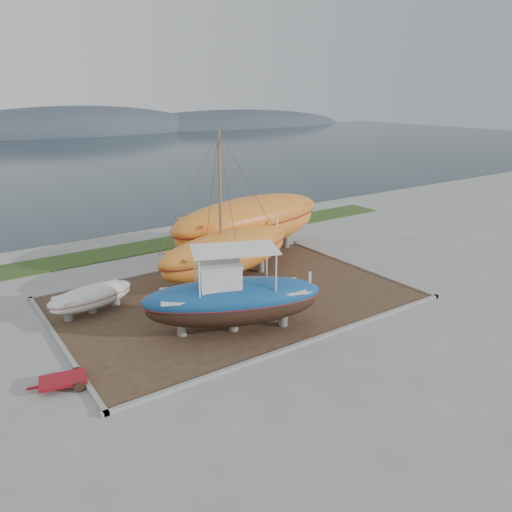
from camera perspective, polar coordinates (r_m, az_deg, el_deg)
ground at (r=24.09m, az=2.64°, el=-7.99°), size 140.00×140.00×0.00m
dirt_patch at (r=27.07m, az=-2.50°, el=-4.85°), size 18.00×12.00×0.06m
curb_frame at (r=27.05m, az=-2.50°, el=-4.76°), size 18.60×12.60×0.15m
grass_strip at (r=36.75m, az=-12.12°, el=1.09°), size 44.00×3.00×0.08m
sea at (r=88.75m, az=-26.24°, el=9.57°), size 260.00×100.00×0.04m
blue_caique at (r=22.75m, az=-2.66°, el=-3.96°), size 8.63×5.55×3.98m
white_dinghy at (r=26.39m, az=-18.26°, el=-4.79°), size 4.69×2.45×1.34m
orange_sailboat at (r=27.83m, az=-3.35°, el=5.24°), size 9.84×4.58×8.65m
orange_bare_hull at (r=32.83m, az=-0.73°, el=3.11°), size 12.58×5.43×3.99m
red_trailer at (r=20.81m, az=-21.16°, el=-13.33°), size 2.76×1.78×0.36m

